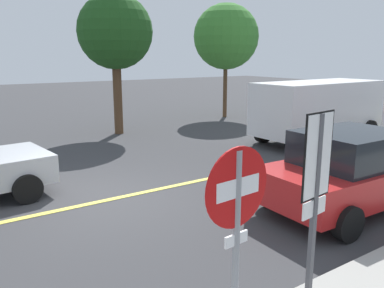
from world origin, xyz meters
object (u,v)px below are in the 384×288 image
Objects in this scene: speed_limit_sign at (316,178)px; tree_centre_verge at (115,32)px; tree_left_verge at (226,37)px; stop_sign at (237,225)px; white_van at (319,107)px; car_red_approaching at (354,170)px.

speed_limit_sign is 0.46× the size of tree_centre_verge.
tree_left_verge is at bearing 9.47° from tree_centre_verge.
stop_sign is at bearing -128.52° from tree_left_verge.
white_van is 1.22× the size of car_red_approaching.
white_van is 8.24m from tree_centre_verge.
white_van is at bearing -97.92° from tree_left_verge.
speed_limit_sign is at bearing 7.71° from stop_sign.
speed_limit_sign is at bearing -152.67° from car_red_approaching.
speed_limit_sign is (1.32, 0.18, 0.17)m from stop_sign.
tree_centre_verge is at bearing 76.42° from speed_limit_sign.
white_van is (8.39, 6.57, -0.50)m from speed_limit_sign.
white_van reaches higher than car_red_approaching.
stop_sign is at bearing -172.29° from speed_limit_sign.
stop_sign is at bearing -145.21° from white_van.
car_red_approaching is (-4.81, -4.72, -0.44)m from white_van.
tree_centre_verge reaches higher than car_red_approaching.
stop_sign is 1.34m from speed_limit_sign.
tree_left_verge is 6.47m from tree_centre_verge.
car_red_approaching is at bearing 27.33° from speed_limit_sign.
speed_limit_sign is 10.66m from white_van.
tree_left_verge is at bearing 51.48° from stop_sign.
stop_sign reaches higher than car_red_approaching.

